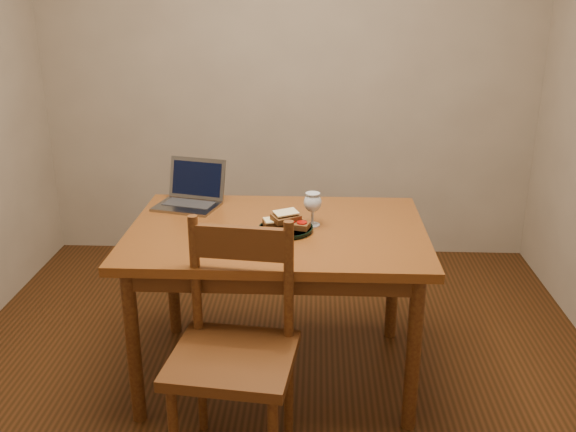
{
  "coord_description": "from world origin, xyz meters",
  "views": [
    {
      "loc": [
        0.18,
        -2.54,
        1.75
      ],
      "look_at": [
        0.07,
        0.08,
        0.8
      ],
      "focal_mm": 40.0,
      "sensor_mm": 36.0,
      "label": 1
    }
  ],
  "objects_px": {
    "laptop": "(192,193)",
    "table": "(277,246)",
    "plate": "(286,229)",
    "chair": "(234,341)",
    "milk_glass": "(313,209)"
  },
  "relations": [
    {
      "from": "plate",
      "to": "milk_glass",
      "type": "bearing_deg",
      "value": 33.89
    },
    {
      "from": "laptop",
      "to": "milk_glass",
      "type": "bearing_deg",
      "value": -9.79
    },
    {
      "from": "laptop",
      "to": "plate",
      "type": "bearing_deg",
      "value": -21.34
    },
    {
      "from": "table",
      "to": "milk_glass",
      "type": "relative_size",
      "value": 8.51
    },
    {
      "from": "chair",
      "to": "plate",
      "type": "height_order",
      "value": "chair"
    },
    {
      "from": "table",
      "to": "milk_glass",
      "type": "distance_m",
      "value": 0.23
    },
    {
      "from": "laptop",
      "to": "table",
      "type": "bearing_deg",
      "value": -20.88
    },
    {
      "from": "table",
      "to": "plate",
      "type": "xyz_separation_m",
      "value": [
        0.04,
        -0.03,
        0.1
      ]
    },
    {
      "from": "chair",
      "to": "milk_glass",
      "type": "xyz_separation_m",
      "value": [
        0.28,
        0.63,
        0.3
      ]
    },
    {
      "from": "plate",
      "to": "milk_glass",
      "type": "relative_size",
      "value": 1.55
    },
    {
      "from": "plate",
      "to": "chair",
      "type": "bearing_deg",
      "value": -106.73
    },
    {
      "from": "table",
      "to": "milk_glass",
      "type": "bearing_deg",
      "value": 15.29
    },
    {
      "from": "table",
      "to": "plate",
      "type": "height_order",
      "value": "plate"
    },
    {
      "from": "chair",
      "to": "milk_glass",
      "type": "distance_m",
      "value": 0.75
    },
    {
      "from": "plate",
      "to": "laptop",
      "type": "xyz_separation_m",
      "value": [
        -0.47,
        0.35,
        0.05
      ]
    }
  ]
}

